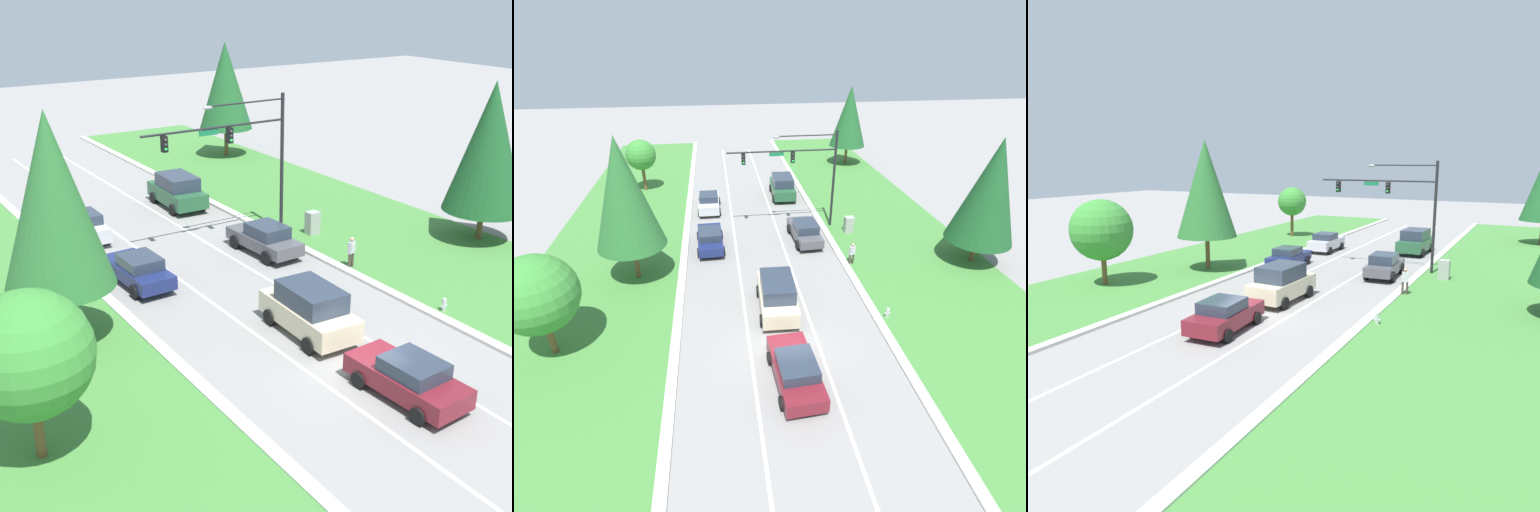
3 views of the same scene
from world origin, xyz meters
The scene contains 22 objects.
ground_plane centered at (0.00, 0.00, 0.00)m, with size 160.00×160.00×0.00m, color gray.
curb_strip_right centered at (5.65, 0.00, 0.07)m, with size 0.50×90.00×0.15m.
curb_strip_left centered at (-5.65, 0.00, 0.07)m, with size 0.50×90.00×0.15m.
grass_verge_right centered at (10.90, 0.00, 0.04)m, with size 10.00×90.00×0.08m.
grass_verge_left centered at (-10.90, 0.00, 0.04)m, with size 10.00×90.00×0.08m.
lane_stripe_inner_left centered at (-1.80, 0.00, 0.00)m, with size 0.14×81.00×0.01m.
lane_stripe_inner_right centered at (1.80, 0.00, 0.00)m, with size 0.14×81.00×0.01m.
traffic_signal_mast centered at (3.89, 14.50, 5.30)m, with size 8.53×0.41×7.90m.
forest_suv centered at (3.48, 21.88, 1.08)m, with size 2.43×4.95×2.11m.
champagne_suv centered at (0.11, 3.56, 1.09)m, with size 2.38×4.75×2.14m.
navy_sedan centered at (-3.71, 11.94, 0.79)m, with size 2.10×4.56×1.53m.
graphite_sedan centered at (3.62, 12.10, 0.85)m, with size 2.17×4.74×1.66m.
burgundy_sedan centered at (0.09, -2.15, 0.80)m, with size 2.26×4.58×1.57m.
silver_sedan centered at (-3.74, 19.31, 0.84)m, with size 2.04×4.35×1.65m.
utility_cabinet centered at (7.45, 12.98, 0.70)m, with size 0.70×0.60×1.39m.
pedestrian centered at (6.07, 7.99, 0.94)m, with size 0.42×0.31×1.69m.
fire_hydrant centered at (6.25, 1.91, 0.34)m, with size 0.34×0.20×0.70m.
conifer_near_right_tree centered at (14.76, 7.30, 5.26)m, with size 4.38×4.38×8.78m.
oak_near_left_tree centered at (-11.69, 1.52, 3.60)m, with size 3.90×3.90×5.56m.
conifer_far_right_tree centered at (13.05, 31.86, 5.66)m, with size 4.21×4.21×9.04m.
oak_far_left_tree centered at (-10.22, 25.51, 3.68)m, with size 2.95×2.95×5.18m.
conifer_mid_left_tree centered at (-8.51, 8.32, 5.92)m, with size 4.31×4.31×9.38m.
Camera 2 is at (-2.93, -15.27, 14.37)m, focal length 28.00 mm.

